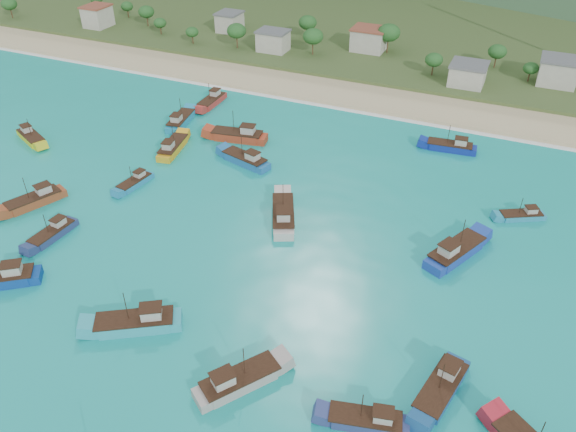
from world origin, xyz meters
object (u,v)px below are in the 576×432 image
at_px(boat_15, 35,201).
at_px(boat_23, 450,147).
at_px(boat_5, 181,121).
at_px(boat_22, 53,234).
at_px(boat_16, 137,323).
at_px(boat_3, 367,421).
at_px(boat_26, 239,381).
at_px(boat_6, 212,101).
at_px(boat_2, 455,252).
at_px(boat_20, 0,280).
at_px(boat_4, 521,216).
at_px(boat_31, 238,136).
at_px(boat_24, 245,160).
at_px(boat_8, 441,389).
at_px(boat_10, 135,183).
at_px(boat_11, 283,216).
at_px(boat_12, 173,148).
at_px(boat_7, 31,138).

relative_size(boat_15, boat_23, 1.05).
height_order(boat_5, boat_22, boat_5).
distance_m(boat_5, boat_16, 64.63).
height_order(boat_3, boat_26, boat_26).
relative_size(boat_6, boat_26, 0.95).
relative_size(boat_2, boat_20, 1.12).
distance_m(boat_5, boat_20, 58.46).
height_order(boat_4, boat_31, boat_31).
relative_size(boat_15, boat_16, 0.94).
xyz_separation_m(boat_3, boat_24, (-41.02, 49.03, 0.16)).
relative_size(boat_6, boat_8, 0.92).
distance_m(boat_6, boat_10, 39.70).
height_order(boat_10, boat_22, boat_22).
height_order(boat_4, boat_5, boat_5).
distance_m(boat_22, boat_23, 80.85).
distance_m(boat_16, boat_24, 47.63).
distance_m(boat_4, boat_20, 86.96).
height_order(boat_4, boat_26, boat_26).
bearing_deg(boat_15, boat_24, -111.40).
relative_size(boat_11, boat_22, 1.34).
xyz_separation_m(boat_10, boat_12, (-0.97, 14.75, 0.27)).
bearing_deg(boat_7, boat_3, 91.30).
height_order(boat_11, boat_20, boat_11).
xyz_separation_m(boat_6, boat_20, (4.07, -71.02, 0.12)).
relative_size(boat_2, boat_23, 1.18).
relative_size(boat_15, boat_26, 1.02).
bearing_deg(boat_31, boat_22, 154.60).
relative_size(boat_4, boat_20, 0.73).
bearing_deg(boat_20, boat_2, -97.17).
bearing_deg(boat_20, boat_4, -90.98).
relative_size(boat_23, boat_31, 0.84).
distance_m(boat_5, boat_10, 27.32).
bearing_deg(boat_15, boat_11, -139.42).
relative_size(boat_22, boat_31, 0.73).
distance_m(boat_11, boat_24, 21.61).
bearing_deg(boat_16, boat_6, -9.29).
bearing_deg(boat_15, boat_31, -97.49).
distance_m(boat_24, boat_26, 55.88).
xyz_separation_m(boat_24, boat_31, (-6.22, 8.71, 0.15)).
bearing_deg(boat_15, boat_2, -144.92).
height_order(boat_20, boat_31, boat_31).
xyz_separation_m(boat_8, boat_10, (-63.81, 24.97, -0.29)).
relative_size(boat_16, boat_26, 1.09).
xyz_separation_m(boat_11, boat_26, (9.48, -34.84, -0.11)).
relative_size(boat_2, boat_15, 1.13).
bearing_deg(boat_6, boat_22, 91.82).
height_order(boat_2, boat_6, boat_2).
bearing_deg(boat_26, boat_6, 157.38).
relative_size(boat_2, boat_4, 1.54).
distance_m(boat_3, boat_12, 74.87).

